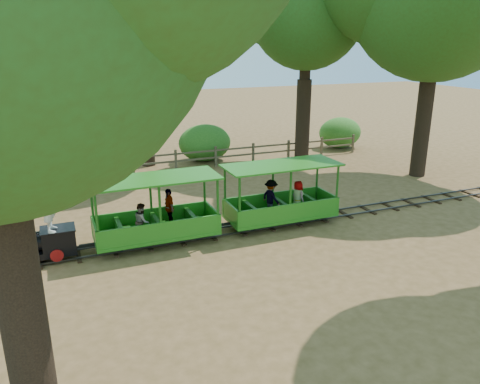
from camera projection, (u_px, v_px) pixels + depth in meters
name	position (u px, v px, depth m)	size (l,w,h in m)	color
ground	(268.00, 226.00, 15.55)	(90.00, 90.00, 0.00)	#966840
track	(268.00, 224.00, 15.53)	(22.00, 1.00, 0.10)	#3F3D3A
locomotive	(23.00, 208.00, 12.48)	(2.48, 1.17, 2.85)	black
carriage_front	(156.00, 219.00, 13.98)	(3.81, 1.56, 1.98)	#267B1A
carriage_rear	(281.00, 201.00, 15.46)	(3.81, 1.56, 1.98)	#267B1A
oak_ne	(306.00, 5.00, 21.89)	(6.87, 6.05, 9.97)	#2D2116
fence	(196.00, 157.00, 22.41)	(18.10, 0.10, 1.00)	brown
shrub_west	(26.00, 158.00, 20.75)	(2.69, 2.07, 1.86)	#2D6B1E
shrub_mid_w	(205.00, 143.00, 23.76)	(2.70, 2.08, 1.87)	#2D6B1E
shrub_mid_e	(201.00, 149.00, 23.78)	(1.87, 1.44, 1.30)	#2D6B1E
shrub_east	(340.00, 133.00, 26.72)	(2.51, 1.93, 1.74)	#2D6B1E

